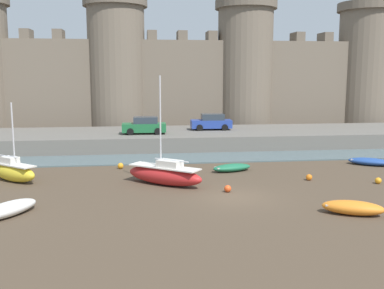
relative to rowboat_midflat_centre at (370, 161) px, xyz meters
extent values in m
plane|color=#4C3D2D|center=(-12.51, -7.82, -0.30)|extent=(160.00, 160.00, 0.00)
cube|color=slate|center=(-12.51, 4.46, -0.25)|extent=(80.00, 4.50, 0.10)
cube|color=#666059|center=(-12.51, 11.71, 0.42)|extent=(58.25, 10.00, 1.44)
cube|color=#706354|center=(-12.51, 21.71, 5.18)|extent=(46.25, 2.80, 10.97)
cylinder|color=#706354|center=(-20.22, 21.71, 7.05)|extent=(6.59, 6.59, 14.71)
cylinder|color=#675B4D|center=(-20.22, 21.71, 14.91)|extent=(7.38, 7.38, 1.00)
cylinder|color=#706354|center=(-4.80, 21.71, 7.05)|extent=(6.59, 6.59, 14.71)
cylinder|color=#675B4D|center=(-4.80, 21.71, 14.91)|extent=(7.38, 7.38, 1.00)
cylinder|color=#706354|center=(10.61, 21.71, 7.05)|extent=(6.59, 6.59, 14.71)
cylinder|color=#675B4D|center=(10.61, 21.71, 14.91)|extent=(7.38, 7.38, 1.00)
cube|color=#6A5E4F|center=(-30.24, 21.71, 11.22)|extent=(1.10, 2.52, 1.10)
cube|color=#6A5E4F|center=(-26.69, 21.71, 11.22)|extent=(1.10, 2.52, 1.10)
cube|color=#6A5E4F|center=(-16.05, 21.71, 11.22)|extent=(1.10, 2.52, 1.10)
cube|color=#6A5E4F|center=(-12.51, 21.71, 11.22)|extent=(1.10, 2.52, 1.10)
cube|color=#6A5E4F|center=(-8.96, 21.71, 11.22)|extent=(1.10, 2.52, 1.10)
cube|color=#6A5E4F|center=(1.67, 21.71, 11.22)|extent=(1.10, 2.52, 1.10)
cube|color=#6A5E4F|center=(5.22, 21.71, 11.22)|extent=(1.10, 2.52, 1.10)
ellipsoid|color=#234793|center=(0.00, 0.00, -0.02)|extent=(3.42, 2.82, 0.57)
ellipsoid|color=blue|center=(0.00, 0.00, 0.04)|extent=(2.77, 2.27, 0.31)
cube|color=beige|center=(0.21, -0.13, 0.08)|extent=(0.75, 1.01, 0.06)
cube|color=beige|center=(-1.06, 0.68, 0.06)|extent=(0.61, 0.74, 0.08)
ellipsoid|color=red|center=(-16.33, -4.29, 0.30)|extent=(5.21, 4.44, 1.20)
cube|color=silver|center=(-16.33, -4.29, 0.86)|extent=(4.56, 3.87, 0.08)
cube|color=silver|center=(-16.00, -4.54, 1.12)|extent=(1.78, 1.66, 0.44)
cylinder|color=silver|center=(-16.54, -4.13, 3.77)|extent=(0.10, 0.10, 5.76)
cylinder|color=silver|center=(-15.89, -4.63, 1.35)|extent=(2.01, 1.56, 0.08)
ellipsoid|color=orange|center=(-7.29, -11.72, 0.06)|extent=(3.24, 2.31, 0.71)
ellipsoid|color=gold|center=(-7.29, -11.72, 0.12)|extent=(2.64, 1.85, 0.39)
cube|color=beige|center=(-7.08, -11.81, 0.16)|extent=(0.59, 0.98, 0.06)
cube|color=beige|center=(-8.37, -11.23, 0.14)|extent=(0.52, 0.70, 0.08)
ellipsoid|color=silver|center=(-24.49, -9.82, 0.05)|extent=(2.96, 3.54, 0.70)
ellipsoid|color=white|center=(-24.49, -9.82, 0.11)|extent=(2.39, 2.88, 0.39)
cube|color=beige|center=(-24.35, -9.61, 0.15)|extent=(0.96, 0.75, 0.06)
ellipsoid|color=#1E6B47|center=(-11.19, -0.92, -0.02)|extent=(3.18, 1.92, 0.57)
ellipsoid|color=#339266|center=(-11.19, -0.92, 0.04)|extent=(2.60, 1.53, 0.31)
cube|color=beige|center=(-10.97, -0.86, 0.08)|extent=(0.46, 0.97, 0.06)
cube|color=beige|center=(-12.31, -1.25, 0.06)|extent=(0.44, 0.67, 0.08)
ellipsoid|color=yellow|center=(-26.18, -2.15, 0.29)|extent=(3.90, 3.57, 1.18)
cube|color=silver|center=(-26.18, -2.15, 0.84)|extent=(3.41, 3.12, 0.08)
cube|color=silver|center=(-26.42, -1.95, 1.10)|extent=(1.37, 1.32, 0.44)
cylinder|color=silver|center=(-26.02, -2.29, 2.90)|extent=(0.10, 0.10, 4.04)
cylinder|color=silver|center=(-26.50, -1.88, 1.33)|extent=(1.48, 1.28, 0.08)
sphere|color=orange|center=(-2.57, -5.77, -0.09)|extent=(0.41, 0.41, 0.41)
sphere|color=orange|center=(-6.66, -4.31, -0.09)|extent=(0.42, 0.42, 0.42)
sphere|color=#E04C1E|center=(-12.67, -6.64, -0.09)|extent=(0.43, 0.43, 0.43)
sphere|color=orange|center=(-19.29, 1.04, -0.08)|extent=(0.44, 0.44, 0.44)
cube|color=#263F99|center=(-10.50, 12.44, 1.74)|extent=(4.14, 1.79, 0.80)
cube|color=#2D3842|center=(-10.35, 12.44, 2.44)|extent=(2.29, 1.54, 0.64)
cylinder|color=black|center=(-11.79, 11.62, 1.46)|extent=(0.64, 0.19, 0.64)
cylinder|color=black|center=(-11.75, 13.32, 1.46)|extent=(0.64, 0.19, 0.64)
cylinder|color=black|center=(-9.25, 11.57, 1.46)|extent=(0.64, 0.19, 0.64)
cylinder|color=black|center=(-9.21, 13.27, 1.46)|extent=(0.64, 0.19, 0.64)
cube|color=#1E6638|center=(-17.34, 10.06, 1.74)|extent=(4.14, 1.79, 0.80)
cube|color=#2D3842|center=(-17.19, 10.06, 2.44)|extent=(2.29, 1.54, 0.64)
cylinder|color=black|center=(-18.62, 9.24, 1.46)|extent=(0.64, 0.19, 0.64)
cylinder|color=black|center=(-18.59, 10.94, 1.46)|extent=(0.64, 0.19, 0.64)
cylinder|color=black|center=(-16.08, 9.19, 1.46)|extent=(0.64, 0.19, 0.64)
cylinder|color=black|center=(-16.05, 10.89, 1.46)|extent=(0.64, 0.19, 0.64)
camera|label=1|loc=(-18.05, -32.39, 6.69)|focal=42.00mm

